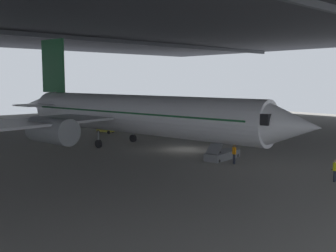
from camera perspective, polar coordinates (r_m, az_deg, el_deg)
name	(u,v)px	position (r m, az deg, el deg)	size (l,w,h in m)	color
ground_plane	(183,150)	(42.34, 2.20, -3.44)	(110.00, 110.00, 0.00)	gray
hangar_structure	(107,18)	(52.97, -8.64, 15.01)	(121.00, 99.00, 15.83)	#4C4F54
airplane_main	(131,114)	(43.89, -5.26, 1.70)	(39.66, 40.70, 12.57)	white
boarding_stairs	(223,151)	(37.92, 7.79, -3.53)	(4.59, 2.11, 4.89)	slate
crew_worker_near_nose	(335,169)	(31.60, 22.71, -5.68)	(0.55, 0.26, 1.65)	#232838
crew_worker_by_stairs	(234,153)	(35.75, 9.41, -3.78)	(0.35, 0.51, 1.74)	#232838
traffic_cone_orange	(335,166)	(35.78, 22.65, -5.35)	(0.36, 0.36, 0.60)	black
baggage_tug	(106,129)	(56.27, -8.90, -0.47)	(2.10, 2.51, 0.90)	yellow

